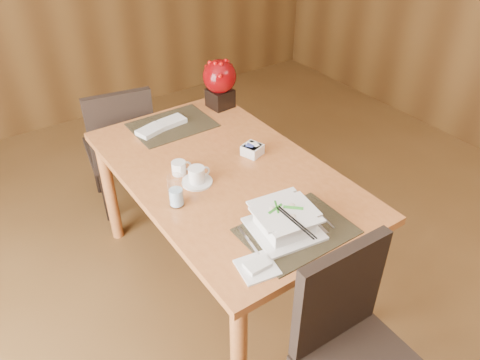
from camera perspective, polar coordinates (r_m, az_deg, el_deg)
ground at (r=2.51m, az=6.43°, el=-19.73°), size 6.00×6.00×0.00m
dining_table at (r=2.37m, az=-1.83°, el=-0.71°), size 0.90×1.50×0.75m
placemat_near at (r=1.97m, az=6.94°, el=-6.19°), size 0.45×0.33×0.01m
placemat_far at (r=2.72m, az=-8.25°, el=6.66°), size 0.45×0.33×0.01m
soup_setting at (r=1.93m, az=5.43°, el=-5.00°), size 0.30×0.30×0.11m
coffee_cup at (r=2.22m, az=-5.30°, el=0.43°), size 0.15×0.15×0.08m
water_glass at (r=2.06m, az=-7.84°, el=-1.32°), size 0.07×0.07×0.16m
creamer_jug at (r=2.29m, az=-7.46°, el=1.47°), size 0.11×0.11×0.07m
sugar_caddy at (r=2.42m, az=1.52°, el=3.69°), size 0.12×0.12×0.06m
berry_decor at (r=2.84m, az=-2.49°, el=11.99°), size 0.20×0.20×0.30m
napkins_far at (r=2.70m, az=-9.37°, el=6.61°), size 0.31×0.16×0.03m
bread_plate at (r=1.81m, az=2.11°, el=-10.61°), size 0.16×0.16×0.01m
near_chair at (r=1.93m, az=13.71°, el=-18.87°), size 0.44×0.44×0.92m
far_chair at (r=3.09m, az=-14.28°, el=4.35°), size 0.48×0.49×0.90m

